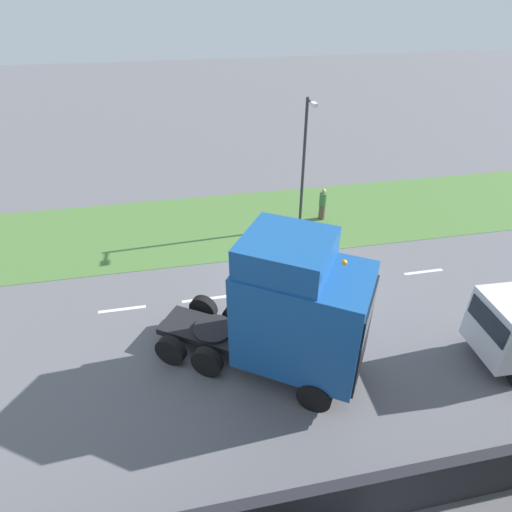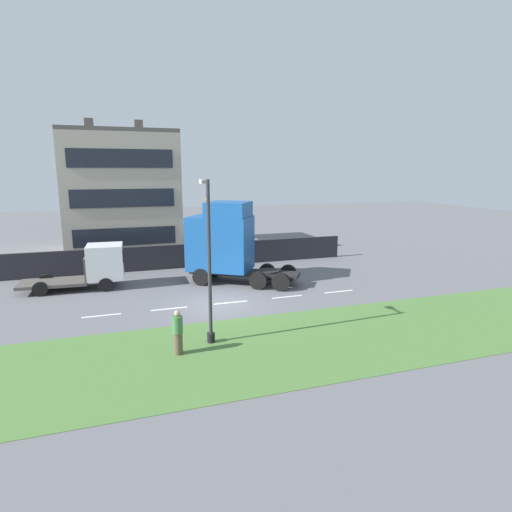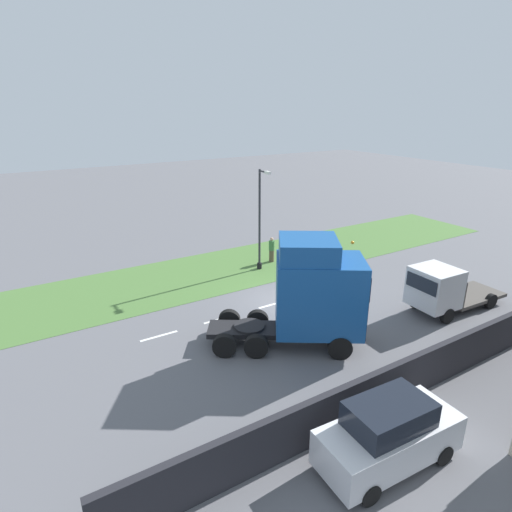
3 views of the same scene
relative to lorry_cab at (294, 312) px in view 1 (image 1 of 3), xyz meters
name	(u,v)px [view 1 (image 1 of 3)]	position (x,y,z in m)	size (l,w,h in m)	color
ground_plane	(298,287)	(-4.24, 1.49, -2.48)	(120.00, 120.00, 0.00)	slate
grass_verge	(267,220)	(-10.24, 1.49, -2.48)	(7.00, 44.00, 0.01)	#4C7538
lane_markings	(282,289)	(-4.24, 0.79, -2.48)	(0.16, 14.60, 0.00)	white
boundary_wall	(408,490)	(4.76, 1.49, -1.64)	(0.25, 24.00, 1.69)	#232328
lorry_cab	(294,312)	(0.00, 0.00, 0.00)	(5.64, 6.75, 5.10)	black
lamp_post	(303,174)	(-9.02, 2.96, 0.51)	(1.28, 0.31, 6.48)	black
pedestrian	(323,205)	(-9.80, 4.38, -1.63)	(0.39, 0.39, 1.73)	brown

